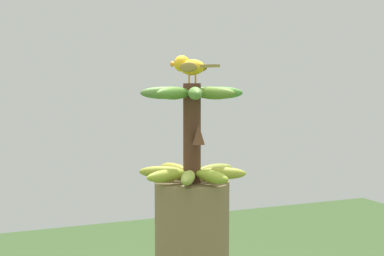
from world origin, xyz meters
name	(u,v)px	position (x,y,z in m)	size (l,w,h in m)	color
banana_bunch	(192,133)	(0.00, 0.00, 1.28)	(0.32, 0.32, 0.29)	#4C2D1E
perched_bird	(189,66)	(0.01, -0.01, 1.48)	(0.09, 0.17, 0.08)	#C68933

